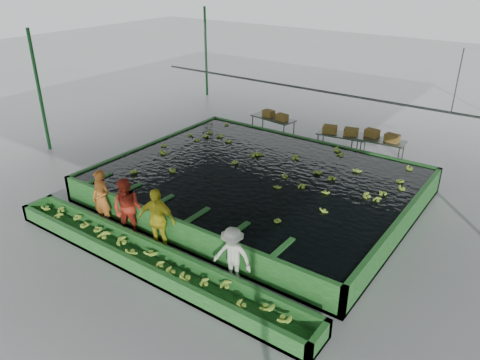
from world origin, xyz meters
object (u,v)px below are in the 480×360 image
Objects in this scene: packing_table_right at (377,150)px; box_stack_mid at (340,134)px; packing_table_left at (273,127)px; box_stack_right at (381,139)px; box_stack_left at (275,118)px; sorting_trough at (149,260)px; flotation_tank at (257,184)px; packing_table_mid at (341,144)px; worker_d at (232,256)px; worker_b at (127,209)px; worker_c at (157,220)px; worker_a at (102,199)px.

packing_table_right is 1.47× the size of box_stack_mid.
packing_table_left is 5.00m from box_stack_right.
box_stack_left is 3.22m from box_stack_mid.
box_stack_mid is at bearing 86.22° from sorting_trough.
flotation_tank is 5.10m from sorting_trough.
packing_table_left is 1.58× the size of box_stack_left.
box_stack_mid is 1.66m from box_stack_right.
flotation_tank is 5.20m from packing_table_mid.
worker_d reaches higher than sorting_trough.
box_stack_mid is at bearing 53.24° from worker_b.
box_stack_mid is 1.03× the size of box_stack_right.
packing_table_left is at bearing 116.70° from flotation_tank.
worker_c is 2.57m from worker_d.
sorting_trough is 2.94m from worker_a.
packing_table_right is at bearing 67.53° from flotation_tank.
box_stack_right is (1.55, 0.27, 0.50)m from packing_table_mid.
worker_d is at bearing -81.22° from box_stack_mid.
flotation_tank is 4.88× the size of packing_table_left.
packing_table_right reaches higher than packing_table_left.
worker_c is at bearing -95.86° from flotation_tank.
worker_b is 0.97× the size of worker_c.
packing_table_mid is 1.47m from packing_table_right.
packing_table_right is at bearing 45.27° from worker_b.
packing_table_right is (2.21, 5.34, 0.02)m from flotation_tank.
worker_a is at bearing -110.36° from packing_table_mid.
worker_d reaches higher than packing_table_left.
worker_a is at bearing -91.30° from box_stack_left.
box_stack_left reaches higher than flotation_tank.
packing_table_right is at bearing 1.00° from box_stack_left.
sorting_trough is 10.79m from box_stack_right.
box_stack_left is at bearing 178.06° from packing_table_mid.
flotation_tank is at bearing 107.60° from worker_d.
packing_table_right is 1.61m from box_stack_mid.
flotation_tank is 5.05× the size of packing_table_mid.
worker_d is at bearing -63.46° from packing_table_left.
box_stack_mid is at bearing 82.49° from flotation_tank.
worker_b is at bearing 153.74° from sorting_trough.
packing_table_mid is at bearing 81.73° from flotation_tank.
flotation_tank is 5.91m from box_stack_right.
packing_table_right is at bearing 0.28° from packing_table_left.
worker_c is 0.91× the size of packing_table_right.
worker_d is 9.72m from box_stack_right.
worker_b reaches higher than box_stack_right.
packing_table_left is 1.45× the size of box_stack_mid.
packing_table_mid is 1.52× the size of box_stack_left.
worker_c is 9.48m from box_stack_mid.
box_stack_right is (4.98, 0.10, 0.48)m from packing_table_left.
box_stack_mid is (-1.45, 9.42, 0.11)m from worker_d.
worker_c is at bearing 118.90° from sorting_trough.
box_stack_mid is at bearing -171.62° from packing_table_right.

